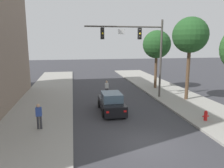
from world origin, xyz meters
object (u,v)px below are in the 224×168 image
object	(u,v)px
street_tree_second	(190,36)
traffic_signal_mast	(140,44)
car_lead_black	(111,103)
street_tree_third	(157,45)
pedestrian_crossing_road	(107,88)
fire_hydrant	(206,115)
pedestrian_sidewalk_left_walker	(39,115)

from	to	relation	value
street_tree_second	traffic_signal_mast	bearing A→B (deg)	162.04
car_lead_black	street_tree_third	distance (m)	11.09
pedestrian_crossing_road	fire_hydrant	distance (m)	10.33
pedestrian_crossing_road	street_tree_second	size ratio (longest dim) A/B	0.21
pedestrian_sidewalk_left_walker	car_lead_black	bearing A→B (deg)	30.13
traffic_signal_mast	street_tree_third	size ratio (longest dim) A/B	1.11
street_tree_second	street_tree_third	distance (m)	5.68
traffic_signal_mast	pedestrian_sidewalk_left_walker	world-z (taller)	traffic_signal_mast
pedestrian_crossing_road	street_tree_third	world-z (taller)	street_tree_third
fire_hydrant	street_tree_third	distance (m)	12.08
traffic_signal_mast	fire_hydrant	world-z (taller)	traffic_signal_mast
car_lead_black	traffic_signal_mast	bearing A→B (deg)	45.83
traffic_signal_mast	car_lead_black	distance (m)	6.72
pedestrian_crossing_road	fire_hydrant	xyz separation A→B (m)	(5.68, -8.62, -0.41)
fire_hydrant	street_tree_third	size ratio (longest dim) A/B	0.11
fire_hydrant	pedestrian_sidewalk_left_walker	bearing A→B (deg)	177.43
pedestrian_crossing_road	pedestrian_sidewalk_left_walker	bearing A→B (deg)	-124.46
pedestrian_sidewalk_left_walker	street_tree_second	world-z (taller)	street_tree_second
traffic_signal_mast	fire_hydrant	bearing A→B (deg)	-68.70
car_lead_black	fire_hydrant	world-z (taller)	car_lead_black
traffic_signal_mast	street_tree_third	distance (m)	5.30
pedestrian_sidewalk_left_walker	street_tree_third	distance (m)	16.44
traffic_signal_mast	pedestrian_crossing_road	world-z (taller)	traffic_signal_mast
pedestrian_sidewalk_left_walker	fire_hydrant	size ratio (longest dim) A/B	2.28
pedestrian_crossing_road	street_tree_second	distance (m)	9.46
fire_hydrant	street_tree_third	xyz separation A→B (m)	(0.60, 11.09, 4.74)
traffic_signal_mast	street_tree_second	bearing A→B (deg)	-17.96
street_tree_third	pedestrian_sidewalk_left_walker	bearing A→B (deg)	-138.22
traffic_signal_mast	pedestrian_sidewalk_left_walker	distance (m)	11.55
fire_hydrant	street_tree_second	xyz separation A→B (m)	(1.59, 5.57, 5.64)
traffic_signal_mast	pedestrian_crossing_road	bearing A→B (deg)	150.85
street_tree_third	street_tree_second	bearing A→B (deg)	-79.82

